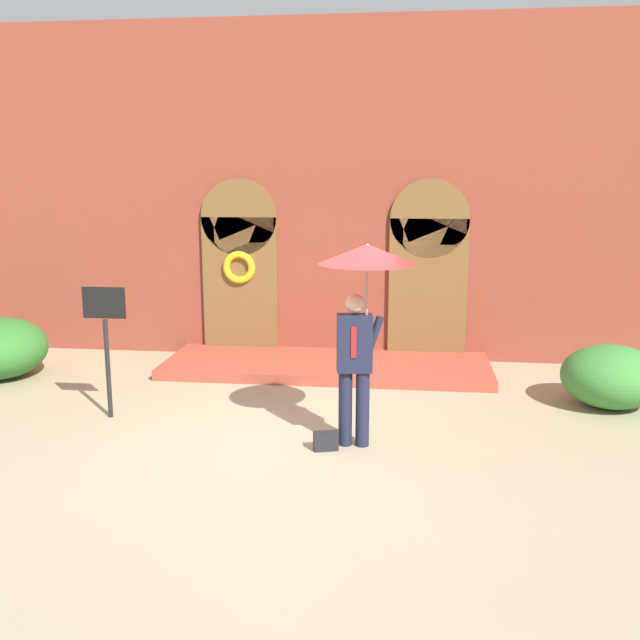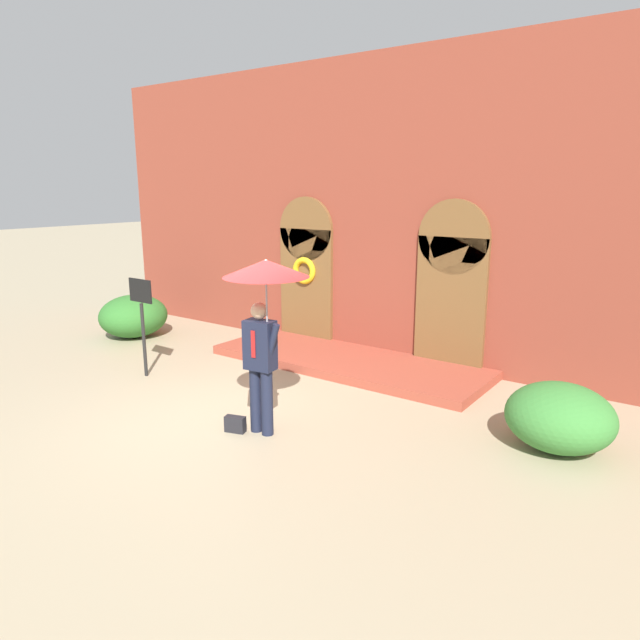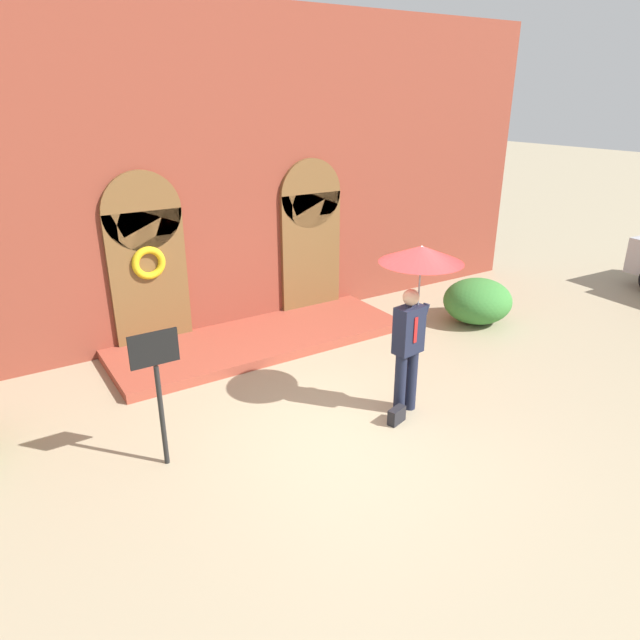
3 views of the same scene
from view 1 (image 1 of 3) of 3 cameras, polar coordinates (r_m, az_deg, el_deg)
name	(u,v)px [view 1 (image 1 of 3)]	position (r m, az deg, el deg)	size (l,w,h in m)	color
ground_plane	(298,439)	(8.66, -1.76, -9.53)	(80.00, 80.00, 0.00)	tan
building_facade	(334,200)	(12.20, 1.15, 9.56)	(14.00, 2.30, 5.60)	brown
person_with_umbrella	(364,284)	(7.99, 3.53, 2.88)	(1.10, 1.10, 2.36)	#191E33
handbag	(326,441)	(8.31, 0.47, -9.66)	(0.28, 0.12, 0.22)	black
sign_post	(106,330)	(9.50, -16.78, -0.79)	(0.56, 0.06, 1.72)	black
shrub_left	(1,348)	(12.12, -24.19, -2.08)	(1.39, 1.50, 0.93)	#2D6B28
shrub_right	(612,376)	(10.46, 22.29, -4.20)	(1.34, 1.26, 0.86)	#387A33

